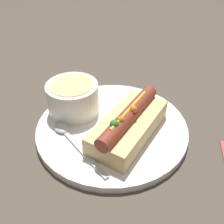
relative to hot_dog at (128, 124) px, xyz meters
The scene contains 5 objects.
ground_plane 0.05m from the hot_dog, 110.59° to the left, with size 4.00×4.00×0.00m, color #4C4238.
dinner_plate 0.05m from the hot_dog, 110.59° to the left, with size 0.27×0.27×0.01m.
hot_dog is the anchor object (origin of this frame).
soup_bowl 0.12m from the hot_dog, 118.04° to the left, with size 0.10×0.10×0.06m.
spoon 0.10m from the hot_dog, 156.84° to the left, with size 0.04×0.15×0.01m.
Camera 1 is at (-0.17, -0.32, 0.32)m, focal length 42.00 mm.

